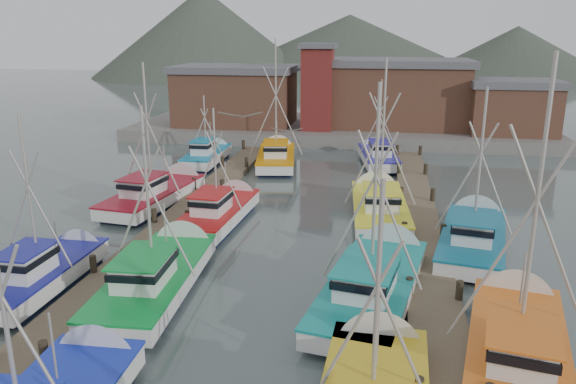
% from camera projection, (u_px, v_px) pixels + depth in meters
% --- Properties ---
extents(ground, '(260.00, 260.00, 0.00)m').
position_uv_depth(ground, '(275.00, 274.00, 26.15)').
color(ground, '#465453').
rests_on(ground, ground).
extents(dock_left, '(2.30, 46.00, 1.50)m').
position_uv_depth(dock_left, '(165.00, 232.00, 31.05)').
color(dock_left, brown).
rests_on(dock_left, ground).
extents(dock_right, '(2.30, 46.00, 1.50)m').
position_uv_depth(dock_right, '(424.00, 248.00, 28.80)').
color(dock_right, brown).
rests_on(dock_right, ground).
extents(quay, '(44.00, 16.00, 1.20)m').
position_uv_depth(quay, '(339.00, 129.00, 61.04)').
color(quay, gray).
rests_on(quay, ground).
extents(shed_left, '(12.72, 8.48, 6.20)m').
position_uv_depth(shed_left, '(236.00, 95.00, 59.88)').
color(shed_left, brown).
rests_on(shed_left, quay).
extents(shed_center, '(14.84, 9.54, 6.90)m').
position_uv_depth(shed_center, '(397.00, 92.00, 58.95)').
color(shed_center, brown).
rests_on(shed_center, quay).
extents(shed_right, '(8.48, 6.36, 5.20)m').
position_uv_depth(shed_right, '(512.00, 106.00, 54.57)').
color(shed_right, brown).
rests_on(shed_right, quay).
extents(lookout_tower, '(3.60, 3.60, 8.50)m').
position_uv_depth(lookout_tower, '(317.00, 86.00, 56.20)').
color(lookout_tower, maroon).
rests_on(lookout_tower, quay).
extents(distant_hills, '(175.00, 140.00, 42.00)m').
position_uv_depth(distant_hills, '(316.00, 75.00, 144.34)').
color(distant_hills, '#485244').
rests_on(distant_hills, ground).
extents(boat_4, '(3.70, 9.93, 9.02)m').
position_uv_depth(boat_4, '(160.00, 274.00, 24.50)').
color(boat_4, '#0F1632').
rests_on(boat_4, ground).
extents(boat_5, '(5.03, 10.87, 10.10)m').
position_uv_depth(boat_5, '(375.00, 282.00, 23.75)').
color(boat_5, '#0F1632').
rests_on(boat_5, ground).
extents(boat_6, '(3.40, 8.02, 8.38)m').
position_uv_depth(boat_6, '(48.00, 271.00, 24.84)').
color(boat_6, '#0F1632').
rests_on(boat_6, ground).
extents(boat_7, '(4.86, 10.21, 11.30)m').
position_uv_depth(boat_7, '(517.00, 344.00, 19.01)').
color(boat_7, '#0F1632').
rests_on(boat_7, ground).
extents(boat_8, '(3.22, 8.86, 7.56)m').
position_uv_depth(boat_8, '(221.00, 211.00, 33.12)').
color(boat_8, '#0F1632').
rests_on(boat_8, ground).
extents(boat_9, '(4.18, 10.07, 10.40)m').
position_uv_depth(boat_9, '(379.00, 206.00, 34.13)').
color(boat_9, '#0F1632').
rests_on(boat_9, ground).
extents(boat_10, '(4.22, 9.98, 9.97)m').
position_uv_depth(boat_10, '(158.00, 193.00, 36.71)').
color(boat_10, '#0F1632').
rests_on(boat_10, ground).
extents(boat_11, '(4.70, 9.96, 9.26)m').
position_uv_depth(boat_11, '(473.00, 236.00, 29.11)').
color(boat_11, '#0F1632').
rests_on(boat_11, ground).
extents(boat_12, '(4.38, 9.78, 11.18)m').
position_uv_depth(boat_12, '(276.00, 156.00, 47.42)').
color(boat_12, '#0F1632').
rests_on(boat_12, ground).
extents(boat_13, '(3.79, 8.69, 7.84)m').
position_uv_depth(boat_13, '(377.00, 156.00, 47.54)').
color(boat_13, '#0F1632').
rests_on(boat_13, ground).
extents(boat_14, '(2.72, 8.01, 6.42)m').
position_uv_depth(boat_14, '(208.00, 155.00, 47.96)').
color(boat_14, '#0F1632').
rests_on(boat_14, ground).
extents(gull_near, '(1.54, 0.66, 0.24)m').
position_uv_depth(gull_near, '(240.00, 115.00, 18.84)').
color(gull_near, gray).
rests_on(gull_near, ground).
extents(gull_far, '(1.55, 0.64, 0.24)m').
position_uv_depth(gull_far, '(287.00, 130.00, 26.76)').
color(gull_far, gray).
rests_on(gull_far, ground).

